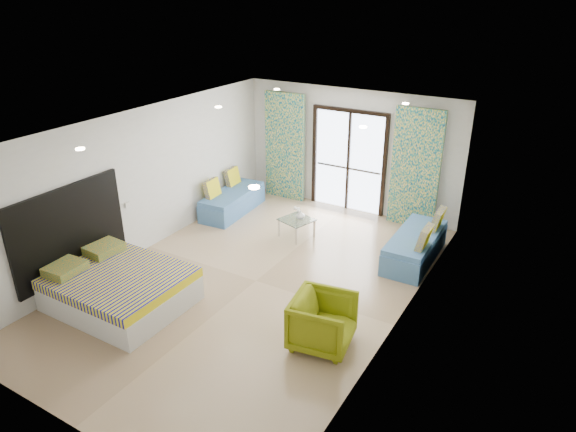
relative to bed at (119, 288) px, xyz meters
The scene contains 24 objects.
floor 2.25m from the bed, 48.55° to the left, with size 5.00×7.50×0.01m, color #9A7C5C, non-canonical shape.
ceiling 3.28m from the bed, 48.55° to the left, with size 5.00×7.50×0.01m, color silver, non-canonical shape.
wall_back 5.72m from the bed, 74.76° to the left, with size 5.00×0.01×2.70m, color silver, non-canonical shape.
wall_front 2.76m from the bed, 54.57° to the right, with size 5.00×0.01×2.70m, color silver, non-canonical shape.
wall_left 2.23m from the bed, 121.43° to the left, with size 0.01×7.50×2.70m, color silver, non-canonical shape.
wall_right 4.44m from the bed, 22.81° to the left, with size 0.01×7.50×2.70m, color silver, non-canonical shape.
balcony_door 5.68m from the bed, 74.68° to the left, with size 1.76×0.08×2.28m.
balcony_rail 5.64m from the bed, 74.70° to the left, with size 1.52×0.03×0.04m, color #595451.
curtain_left 5.33m from the bed, 90.79° to the left, with size 1.00×0.10×2.50m, color beige.
curtain_right 6.13m from the bed, 59.99° to the left, with size 1.00×0.10×2.50m, color beige.
downlight_a 2.40m from the bed, 76.65° to the right, with size 0.12×0.12×0.02m, color #FFE0B2.
downlight_b 3.75m from the bed, ahead, with size 0.12×0.12×0.02m, color #FFE0B2.
downlight_c 3.58m from the bed, 88.34° to the left, with size 0.12×0.12×0.02m, color #FFE0B2.
downlight_d 4.59m from the bed, 42.89° to the left, with size 0.12×0.12×0.02m, color #FFE0B2.
downlight_e 5.24m from the bed, 89.05° to the left, with size 0.12×0.12×0.02m, color #FFE0B2.
downlight_f 5.98m from the bed, 58.37° to the left, with size 0.12×0.12×0.02m, color #FFE0B2.
headboard 1.24m from the bed, behind, with size 0.06×2.10×1.50m, color black.
switch_plate 1.77m from the bed, 128.45° to the left, with size 0.02×0.10×0.10m, color silver.
bed is the anchor object (origin of this frame).
daybed_left 3.93m from the bed, 99.34° to the left, with size 0.82×1.81×0.87m.
daybed_right 5.24m from the bed, 46.72° to the left, with size 0.74×1.85×0.91m.
coffee_table 3.73m from the bed, 70.76° to the left, with size 0.72×0.72×0.67m.
vase 3.80m from the bed, 70.02° to the left, with size 0.18×0.19×0.18m, color white.
armchair 3.33m from the bed, 12.67° to the left, with size 0.82×0.76×0.84m, color olive.
Camera 1 is at (4.35, -6.28, 4.66)m, focal length 32.00 mm.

